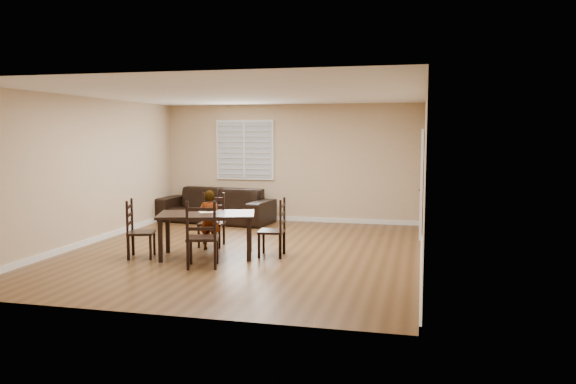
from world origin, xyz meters
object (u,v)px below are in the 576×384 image
object	(u,v)px
child	(210,220)
sofa	(215,205)
chair_near	(213,221)
donut	(209,210)
dining_table	(207,219)
chair_far	(202,238)
chair_left	(134,231)
chair_right	(279,230)

from	to	relation	value
child	sofa	distance (m)	3.10
chair_near	donut	world-z (taller)	chair_near
dining_table	sofa	distance (m)	3.67
dining_table	chair_far	distance (m)	0.85
chair_near	child	distance (m)	0.44
dining_table	child	size ratio (longest dim) A/B	1.65
dining_table	chair_left	bearing A→B (deg)	-179.88
dining_table	sofa	size ratio (longest dim) A/B	0.66
chair_near	sofa	size ratio (longest dim) A/B	0.36
chair_left	sofa	xyz separation A→B (m)	(-0.03, 3.80, -0.05)
chair_near	child	xyz separation A→B (m)	(0.10, -0.41, 0.09)
child	sofa	world-z (taller)	child
chair_far	donut	world-z (taller)	chair_far
chair_far	child	xyz separation A→B (m)	(-0.40, 1.34, 0.06)
chair_left	donut	distance (m)	1.26
chair_far	donut	xyz separation A→B (m)	(-0.27, 0.98, 0.28)
chair_far	chair_left	bearing A→B (deg)	-35.09
chair_near	chair_far	size ratio (longest dim) A/B	0.92
chair_near	child	bearing A→B (deg)	-83.10
chair_near	chair_right	xyz separation A→B (m)	(1.40, -0.64, 0.00)
child	donut	world-z (taller)	child
donut	sofa	xyz separation A→B (m)	(-1.14, 3.29, -0.36)
chair_left	donut	bearing A→B (deg)	-82.81
dining_table	chair_near	size ratio (longest dim) A/B	1.81
chair_near	sofa	world-z (taller)	chair_near
chair_near	chair_far	xyz separation A→B (m)	(0.50, -1.76, 0.04)
chair_left	chair_right	world-z (taller)	chair_right
chair_left	chair_right	bearing A→B (deg)	-91.71
dining_table	chair_left	world-z (taller)	chair_left
chair_far	chair_right	size ratio (longest dim) A/B	1.07
chair_right	donut	distance (m)	1.22
child	donut	distance (m)	0.45
child	donut	xyz separation A→B (m)	(0.13, -0.37, 0.22)
dining_table	chair_far	size ratio (longest dim) A/B	1.67
child	sofa	bearing A→B (deg)	-77.91
sofa	chair_far	bearing A→B (deg)	-63.57
dining_table	sofa	bearing A→B (deg)	92.24
child	sofa	size ratio (longest dim) A/B	0.40
chair_far	child	distance (m)	1.40
chair_right	donut	world-z (taller)	chair_right
chair_far	chair_right	distance (m)	1.44
donut	sofa	bearing A→B (deg)	109.10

